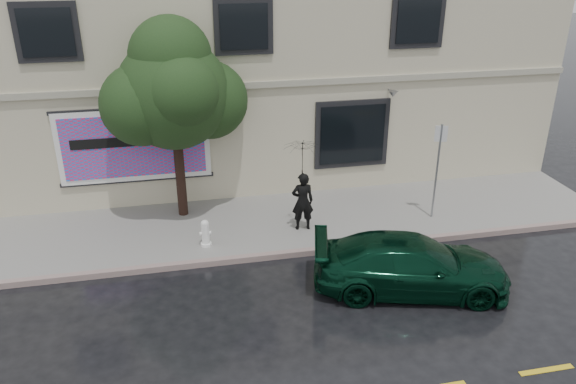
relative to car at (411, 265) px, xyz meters
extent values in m
plane|color=black|center=(-2.94, 0.45, -0.64)|extent=(90.00, 90.00, 0.00)
cube|color=gray|center=(-2.94, 3.70, -0.56)|extent=(20.00, 3.50, 0.15)
cube|color=gray|center=(-2.94, 1.95, -0.56)|extent=(20.00, 0.18, 0.16)
cube|color=#BBB397|center=(-2.94, 9.45, 2.86)|extent=(20.00, 8.00, 7.00)
cube|color=#9E9984|center=(-2.94, 5.41, 2.96)|extent=(20.00, 0.12, 0.18)
cube|color=black|center=(0.26, 5.41, 1.31)|extent=(2.30, 0.10, 2.10)
cube|color=black|center=(0.26, 5.35, 1.31)|extent=(2.00, 0.05, 1.80)
cube|color=black|center=(-7.94, 5.35, 4.56)|extent=(1.30, 0.05, 1.20)
cube|color=black|center=(-2.94, 5.35, 4.56)|extent=(1.30, 0.05, 1.20)
cube|color=black|center=(2.06, 5.35, 4.56)|extent=(1.30, 0.05, 1.20)
cube|color=white|center=(-6.14, 5.38, 1.41)|extent=(4.20, 0.06, 2.10)
cube|color=#C52B6D|center=(-6.14, 5.34, 1.41)|extent=(3.90, 0.04, 1.80)
cube|color=black|center=(-6.14, 5.41, 0.36)|extent=(4.30, 0.10, 0.10)
cube|color=black|center=(-6.14, 5.41, 2.46)|extent=(4.30, 0.10, 0.10)
cube|color=black|center=(-6.14, 5.31, 1.56)|extent=(3.40, 0.02, 0.28)
imported|color=black|center=(0.00, 0.00, 0.00)|extent=(4.72, 2.94, 1.28)
imported|color=black|center=(-1.81, 3.09, 0.33)|extent=(0.61, 0.42, 1.63)
imported|color=black|center=(-1.81, 3.09, 1.54)|extent=(1.46, 1.46, 0.81)
cylinder|color=black|center=(-4.94, 4.65, 0.75)|extent=(0.27, 0.27, 2.48)
sphere|color=black|center=(-4.94, 4.65, 3.03)|extent=(2.95, 2.95, 2.95)
cylinder|color=white|center=(-4.44, 2.69, -0.45)|extent=(0.28, 0.28, 0.07)
cylinder|color=white|center=(-4.44, 2.69, -0.16)|extent=(0.20, 0.20, 0.51)
sphere|color=white|center=(-4.44, 2.69, 0.14)|extent=(0.20, 0.20, 0.20)
cylinder|color=white|center=(-4.44, 2.69, -0.13)|extent=(0.30, 0.09, 0.09)
cylinder|color=#93969B|center=(1.95, 3.03, 0.88)|extent=(0.06, 0.06, 2.73)
cube|color=silver|center=(1.95, 3.03, 1.98)|extent=(0.33, 0.12, 0.44)
camera|label=1|loc=(-4.94, -10.06, 6.73)|focal=35.00mm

